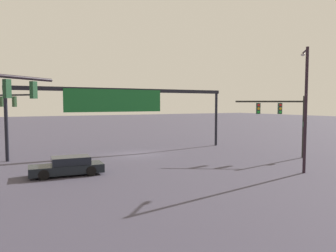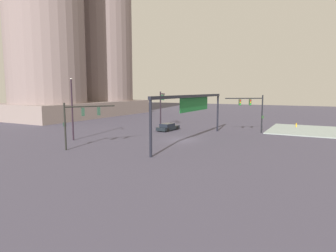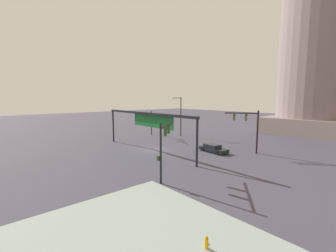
{
  "view_description": "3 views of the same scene",
  "coord_description": "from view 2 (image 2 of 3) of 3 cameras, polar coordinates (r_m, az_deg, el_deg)",
  "views": [
    {
      "loc": [
        11.3,
        27.03,
        4.65
      ],
      "look_at": [
        -2.66,
        1.42,
        2.61
      ],
      "focal_mm": 34.29,
      "sensor_mm": 36.0,
      "label": 1
    },
    {
      "loc": [
        -34.6,
        -16.54,
        6.73
      ],
      "look_at": [
        -2.3,
        0.72,
        2.12
      ],
      "focal_mm": 30.75,
      "sensor_mm": 36.0,
      "label": 2
    },
    {
      "loc": [
        28.19,
        -21.9,
        8.3
      ],
      "look_at": [
        1.32,
        1.73,
        3.82
      ],
      "focal_mm": 24.3,
      "sensor_mm": 36.0,
      "label": 3
    }
  ],
  "objects": [
    {
      "name": "traffic_signal_cross_street",
      "position": [
        52.54,
        -1.32,
        4.58
      ],
      "size": [
        3.93,
        3.13,
        6.42
      ],
      "rotation": [
        0.0,
        0.0,
        -2.48
      ],
      "color": "black",
      "rests_on": "ground"
    },
    {
      "name": "traffic_signal_opposite_side",
      "position": [
        46.49,
        16.49,
        3.61
      ],
      "size": [
        3.79,
        5.24,
        5.93
      ],
      "rotation": [
        0.0,
        0.0,
        2.21
      ],
      "color": "black",
      "rests_on": "ground"
    },
    {
      "name": "traffic_signal_near_corner",
      "position": [
        34.25,
        -17.13,
        1.77
      ],
      "size": [
        5.07,
        3.49,
        5.31
      ],
      "rotation": [
        0.0,
        0.0,
        -0.55
      ],
      "color": "black",
      "rests_on": "ground"
    },
    {
      "name": "fire_hydrant_on_curb",
      "position": [
        56.06,
        24.09,
        0.16
      ],
      "size": [
        0.33,
        0.22,
        0.71
      ],
      "color": "gold",
      "rests_on": "sidewalk_corner"
    },
    {
      "name": "sedan_car_approaching",
      "position": [
        47.77,
        -0.03,
        -0.22
      ],
      "size": [
        4.74,
        2.18,
        1.21
      ],
      "rotation": [
        0.0,
        0.0,
        -0.09
      ],
      "color": "black",
      "rests_on": "ground"
    },
    {
      "name": "streetlamp_curved_arm",
      "position": [
        40.09,
        -18.49,
        4.06
      ],
      "size": [
        1.6,
        1.72,
        8.37
      ],
      "rotation": [
        0.0,
        0.0,
        -2.31
      ],
      "color": "black",
      "rests_on": "ground"
    },
    {
      "name": "sidewalk_corner",
      "position": [
        52.91,
        26.6,
        -0.81
      ],
      "size": [
        13.83,
        13.03,
        0.15
      ],
      "primitive_type": "cube",
      "color": "#8D9B96",
      "rests_on": "ground"
    },
    {
      "name": "ground_plane",
      "position": [
        38.94,
        2.54,
        -2.78
      ],
      "size": [
        199.21,
        199.21,
        0.0
      ],
      "primitive_type": "plane",
      "color": "#423E4E"
    },
    {
      "name": "overhead_sign_gantry",
      "position": [
        38.11,
        5.02,
        4.66
      ],
      "size": [
        21.27,
        0.43,
        6.1
      ],
      "color": "black",
      "rests_on": "ground"
    }
  ]
}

